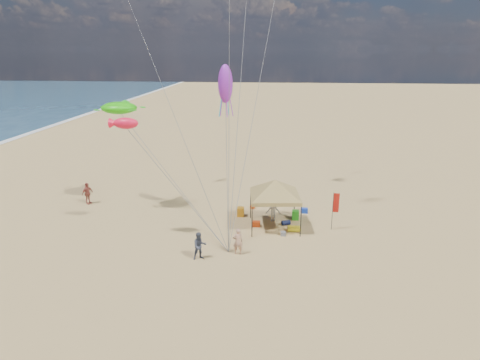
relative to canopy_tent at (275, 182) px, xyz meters
The scene contains 18 objects.
ground 6.25m from the canopy_tent, 116.00° to the right, with size 280.00×280.00×0.00m, color tan.
canopy_tent is the anchor object (origin of this frame).
feather_flag 4.47m from the canopy_tent, ahead, with size 0.43×0.05×2.78m.
cooler_red 3.46m from the canopy_tent, behind, with size 0.54×0.38×0.38m, color #C43B0F.
cooler_blue 4.89m from the canopy_tent, 51.20° to the left, with size 0.54×0.38×0.38m, color #1535AA.
bag_navy 3.36m from the canopy_tent, 24.76° to the left, with size 0.36×0.36×0.60m, color #0C1337.
bag_orange 5.08m from the canopy_tent, 115.72° to the left, with size 0.36×0.36×0.60m, color #DD4E0C.
chair_green 3.76m from the canopy_tent, 44.16° to the left, with size 0.50×0.50×0.70m, color #228C19.
chair_yellow 4.37m from the canopy_tent, 145.30° to the left, with size 0.50×0.50×0.70m, color orange.
crate_grey 3.62m from the canopy_tent, 65.60° to the right, with size 0.34×0.30×0.28m, color slate.
beach_cart 3.57m from the canopy_tent, 23.70° to the right, with size 0.90×0.50×0.24m, color yellow.
person_near_a 5.48m from the canopy_tent, 116.97° to the right, with size 0.62×0.41×1.70m, color tan.
person_near_b 7.28m from the canopy_tent, 130.44° to the right, with size 0.85×0.66×1.74m, color #3B4050.
person_near_c 2.80m from the canopy_tent, 95.49° to the left, with size 1.08×0.62×1.68m, color beige.
person_far_a 15.86m from the canopy_tent, 167.85° to the left, with size 1.06×0.44×1.82m, color #A24A3E.
turtle_kite 12.69m from the canopy_tent, 169.02° to the left, with size 2.64×2.12×0.88m, color #2ACF0C.
fish_kite 10.65m from the canopy_tent, 163.45° to the right, with size 1.59×0.79×0.70m, color #FF163B.
squid_kite 7.44m from the canopy_tent, behind, with size 0.97×0.97×2.53m, color purple.
Camera 1 is at (2.32, -22.68, 12.16)m, focal length 30.96 mm.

